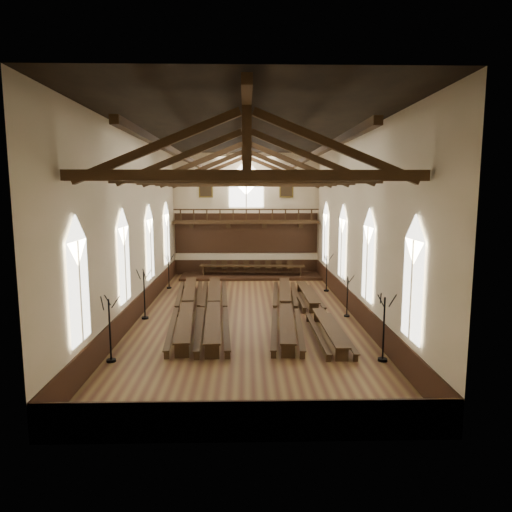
# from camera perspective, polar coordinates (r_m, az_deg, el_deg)

# --- Properties ---
(ground) EXTENTS (26.00, 26.00, 0.00)m
(ground) POSITION_cam_1_polar(r_m,az_deg,el_deg) (25.73, -1.16, -7.45)
(ground) COLOR brown
(ground) RESTS_ON ground
(room_walls) EXTENTS (26.00, 26.00, 26.00)m
(room_walls) POSITION_cam_1_polar(r_m,az_deg,el_deg) (24.79, -1.20, 7.09)
(room_walls) COLOR beige
(room_walls) RESTS_ON ground
(wainscot_band) EXTENTS (12.00, 26.00, 1.20)m
(wainscot_band) POSITION_cam_1_polar(r_m,az_deg,el_deg) (25.57, -1.16, -6.16)
(wainscot_band) COLOR black
(wainscot_band) RESTS_ON ground
(side_windows) EXTENTS (11.85, 19.80, 4.50)m
(side_windows) POSITION_cam_1_polar(r_m,az_deg,el_deg) (24.98, -1.18, 0.84)
(side_windows) COLOR white
(side_windows) RESTS_ON room_walls
(end_window) EXTENTS (2.80, 0.12, 3.80)m
(end_window) POSITION_cam_1_polar(r_m,az_deg,el_deg) (37.68, -1.24, 8.60)
(end_window) COLOR white
(end_window) RESTS_ON room_walls
(minstrels_gallery) EXTENTS (11.80, 1.24, 3.70)m
(minstrels_gallery) POSITION_cam_1_polar(r_m,az_deg,el_deg) (37.56, -1.22, 3.53)
(minstrels_gallery) COLOR #3A2212
(minstrels_gallery) RESTS_ON room_walls
(portraits) EXTENTS (7.75, 0.09, 1.45)m
(portraits) POSITION_cam_1_polar(r_m,az_deg,el_deg) (37.68, -1.24, 8.41)
(portraits) COLOR brown
(portraits) RESTS_ON room_walls
(roof_trusses) EXTENTS (11.70, 25.70, 2.80)m
(roof_trusses) POSITION_cam_1_polar(r_m,az_deg,el_deg) (24.82, -1.21, 11.14)
(roof_trusses) COLOR #3A2212
(roof_trusses) RESTS_ON room_walls
(refectory_row_a) EXTENTS (2.15, 14.54, 0.75)m
(refectory_row_a) POSITION_cam_1_polar(r_m,az_deg,el_deg) (26.15, -8.59, -6.04)
(refectory_row_a) COLOR #3A2212
(refectory_row_a) RESTS_ON ground
(refectory_row_b) EXTENTS (1.97, 14.64, 0.77)m
(refectory_row_b) POSITION_cam_1_polar(r_m,az_deg,el_deg) (25.92, -5.34, -6.09)
(refectory_row_b) COLOR #3A2212
(refectory_row_b) RESTS_ON ground
(refectory_row_c) EXTENTS (1.97, 14.30, 0.73)m
(refectory_row_c) POSITION_cam_1_polar(r_m,az_deg,el_deg) (25.83, 3.78, -6.18)
(refectory_row_c) COLOR #3A2212
(refectory_row_c) RESTS_ON ground
(refectory_row_d) EXTENTS (1.41, 13.71, 0.68)m
(refectory_row_d) POSITION_cam_1_polar(r_m,az_deg,el_deg) (25.43, 7.56, -6.56)
(refectory_row_d) COLOR #3A2212
(refectory_row_d) RESTS_ON ground
(dais) EXTENTS (11.40, 2.98, 0.20)m
(dais) POSITION_cam_1_polar(r_m,az_deg,el_deg) (36.82, -0.49, -2.54)
(dais) COLOR black
(dais) RESTS_ON ground
(high_table) EXTENTS (8.48, 1.60, 0.79)m
(high_table) POSITION_cam_1_polar(r_m,az_deg,el_deg) (36.69, -0.49, -1.36)
(high_table) COLOR #3A2212
(high_table) RESTS_ON dais
(high_chairs) EXTENTS (6.79, 0.50, 1.05)m
(high_chairs) POSITION_cam_1_polar(r_m,az_deg,el_deg) (37.51, -0.51, -1.29)
(high_chairs) COLOR #3A2212
(high_chairs) RESTS_ON dais
(candelabrum_left_near) EXTENTS (0.77, 0.85, 2.77)m
(candelabrum_left_near) POSITION_cam_1_polar(r_m,az_deg,el_deg) (19.71, -17.74, -10.19)
(candelabrum_left_near) COLOR black
(candelabrum_left_near) RESTS_ON ground
(candelabrum_left_mid) EXTENTS (0.83, 0.79, 2.76)m
(candelabrum_left_mid) POSITION_cam_1_polar(r_m,az_deg,el_deg) (25.60, -13.75, -5.83)
(candelabrum_left_mid) COLOR black
(candelabrum_left_mid) RESTS_ON ground
(candelabrum_left_far) EXTENTS (0.74, 0.71, 2.47)m
(candelabrum_left_far) POSITION_cam_1_polar(r_m,az_deg,el_deg) (33.16, -10.84, -2.73)
(candelabrum_left_far) COLOR black
(candelabrum_left_far) RESTS_ON ground
(candelabrum_right_near) EXTENTS (0.83, 0.84, 2.83)m
(candelabrum_right_near) POSITION_cam_1_polar(r_m,az_deg,el_deg) (19.58, 15.62, -10.17)
(candelabrum_right_near) COLOR black
(candelabrum_right_near) RESTS_ON ground
(candelabrum_right_mid) EXTENTS (0.70, 0.66, 2.32)m
(candelabrum_right_mid) POSITION_cam_1_polar(r_m,az_deg,el_deg) (25.84, 11.31, -5.93)
(candelabrum_right_mid) COLOR black
(candelabrum_right_mid) RESTS_ON ground
(candelabrum_right_far) EXTENTS (0.73, 0.81, 2.65)m
(candelabrum_right_far) POSITION_cam_1_polar(r_m,az_deg,el_deg) (32.03, 8.80, -2.96)
(candelabrum_right_far) COLOR black
(candelabrum_right_far) RESTS_ON ground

